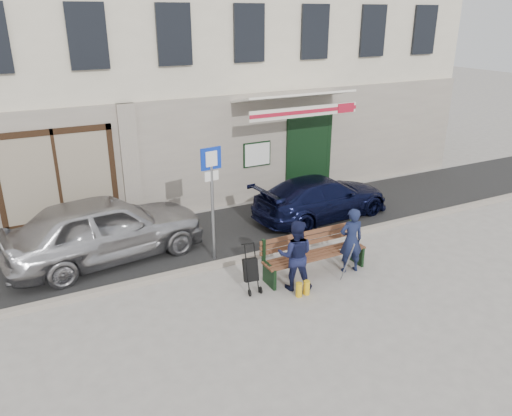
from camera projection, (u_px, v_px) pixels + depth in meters
ground at (266, 293)px, 10.11m from camera, size 80.00×80.00×0.00m
asphalt_lane at (208, 236)px, 12.68m from camera, size 60.00×3.20×0.01m
curb at (235, 260)px, 11.33m from camera, size 60.00×0.18×0.12m
building at (137, 25)px, 15.31m from camera, size 20.00×8.27×10.00m
car_silver at (105, 228)px, 11.29m from camera, size 4.67×2.37×1.52m
car_navy at (322, 197)px, 13.70m from camera, size 4.14×1.98×1.16m
parking_sign at (212, 186)px, 10.91m from camera, size 0.49×0.10×2.64m
bench at (313, 255)px, 10.72m from camera, size 2.40×1.17×0.98m
man at (351, 240)px, 10.74m from camera, size 0.59×0.45×1.47m
woman at (295, 255)px, 10.06m from camera, size 0.92×0.86×1.50m
stroller at (251, 271)px, 10.07m from camera, size 0.32×0.43×1.01m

